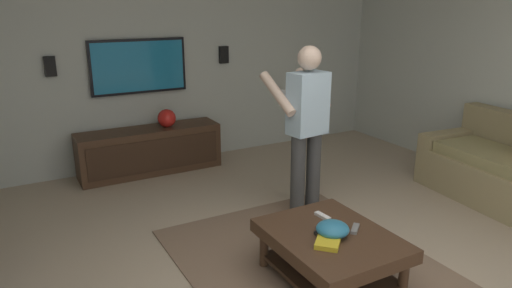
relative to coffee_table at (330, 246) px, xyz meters
name	(u,v)px	position (x,y,z in m)	size (l,w,h in m)	color
wall_back_tv	(166,51)	(3.30, 0.08, 1.13)	(0.10, 6.39, 2.86)	#B2B7AD
area_rug	(313,268)	(0.20, 0.00, -0.29)	(2.41, 1.85, 0.01)	#7A604C
coffee_table	(330,246)	(0.00, 0.00, 0.00)	(1.00, 0.80, 0.40)	#422B1C
media_console	(150,150)	(2.96, 0.46, -0.02)	(0.45, 1.70, 0.55)	#422B1C
tv	(139,66)	(3.20, 0.46, 0.97)	(0.05, 1.16, 0.65)	black
person_standing	(306,122)	(1.09, -0.52, 0.64)	(0.58, 0.58, 1.64)	#3F3F3F
bowl	(333,229)	(-0.03, 0.01, 0.16)	(0.24, 0.24, 0.11)	teal
remote_white	(323,216)	(0.24, -0.11, 0.12)	(0.15, 0.04, 0.02)	white
remote_black	(321,237)	(-0.02, 0.11, 0.12)	(0.15, 0.04, 0.02)	black
remote_grey	(355,229)	(-0.04, -0.19, 0.12)	(0.15, 0.04, 0.02)	slate
book	(328,242)	(-0.11, 0.11, 0.12)	(0.22, 0.16, 0.04)	gold
vase_round	(167,118)	(2.93, 0.24, 0.36)	(0.22, 0.22, 0.22)	red
wall_speaker_left	(224,55)	(3.22, -0.68, 1.05)	(0.06, 0.12, 0.22)	black
wall_speaker_right	(50,66)	(3.22, 1.44, 1.03)	(0.06, 0.12, 0.22)	black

